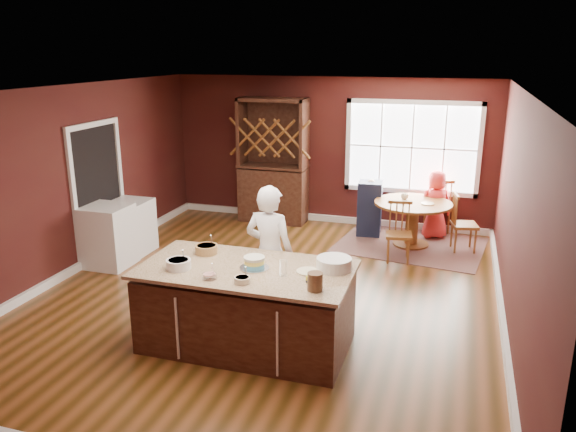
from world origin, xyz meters
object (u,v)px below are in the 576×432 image
object	(u,v)px
chair_east	(465,222)
chair_north	(438,205)
high_chair	(370,207)
toddler	(371,190)
dining_table	(412,215)
chair_south	(399,232)
kitchen_island	(247,308)
seated_woman	(435,205)
hutch	(273,161)
washer	(108,236)
layer_cake	(254,263)
baker	(270,253)
dryer	(132,226)

from	to	relation	value
chair_east	chair_north	xyz separation A→B (m)	(-0.47, 0.87, 0.02)
high_chair	toddler	bearing A→B (deg)	-7.02
dining_table	high_chair	world-z (taller)	high_chair
dining_table	chair_south	distance (m)	0.81
kitchen_island	chair_east	world-z (taller)	chair_east
chair_south	seated_woman	world-z (taller)	seated_woman
hutch	washer	distance (m)	3.43
kitchen_island	high_chair	xyz separation A→B (m)	(0.66, 4.25, 0.07)
kitchen_island	layer_cake	distance (m)	0.55
chair_east	washer	distance (m)	5.60
chair_east	seated_woman	bearing A→B (deg)	29.17
baker	dryer	world-z (taller)	baker
baker	toddler	world-z (taller)	baker
toddler	layer_cake	bearing A→B (deg)	-97.90
kitchen_island	seated_woman	size ratio (longest dim) A/B	1.92
toddler	washer	world-z (taller)	toddler
washer	dryer	xyz separation A→B (m)	(0.00, 0.64, -0.04)
chair_south	toddler	bearing A→B (deg)	110.56
baker	dryer	size ratio (longest dim) A/B	1.95
dining_table	seated_woman	bearing A→B (deg)	57.50
baker	high_chair	xyz separation A→B (m)	(0.63, 3.55, -0.33)
dining_table	chair_north	world-z (taller)	chair_north
chair_south	chair_east	bearing A→B (deg)	31.10
chair_south	seated_woman	xyz separation A→B (m)	(0.47, 1.33, 0.13)
chair_north	high_chair	xyz separation A→B (m)	(-1.13, -0.50, 0.00)
dining_table	hutch	size ratio (longest dim) A/B	0.55
chair_east	high_chair	bearing A→B (deg)	64.09
chair_east	chair_north	size ratio (longest dim) A/B	0.97
baker	high_chair	bearing A→B (deg)	-94.32
kitchen_island	chair_east	distance (m)	4.49
baker	seated_woman	bearing A→B (deg)	-109.22
kitchen_island	chair_south	world-z (taller)	chair_south
chair_north	hutch	xyz separation A→B (m)	(-3.02, -0.19, 0.66)
kitchen_island	seated_woman	bearing A→B (deg)	68.22
dining_table	chair_north	distance (m)	0.93
dining_table	toddler	xyz separation A→B (m)	(-0.75, 0.35, 0.28)
chair_north	dryer	world-z (taller)	chair_north
dining_table	high_chair	distance (m)	0.85
high_chair	washer	world-z (taller)	high_chair
dining_table	toddler	bearing A→B (deg)	154.98
chair_east	dryer	world-z (taller)	chair_east
seated_woman	high_chair	world-z (taller)	seated_woman
layer_cake	washer	bearing A→B (deg)	151.40
chair_east	dryer	bearing A→B (deg)	94.66
kitchen_island	high_chair	world-z (taller)	high_chair
baker	dryer	bearing A→B (deg)	-22.57
dining_table	chair_east	bearing A→B (deg)	-1.44
hutch	dryer	bearing A→B (deg)	-125.37
hutch	dining_table	bearing A→B (deg)	-14.00
chair_south	high_chair	distance (m)	1.32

